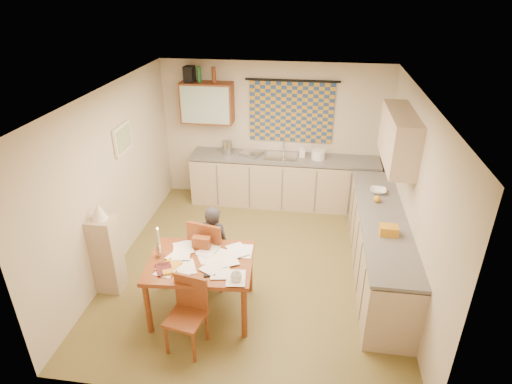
% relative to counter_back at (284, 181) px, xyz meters
% --- Properties ---
extents(floor, '(4.00, 4.50, 0.02)m').
position_rel_counter_back_xyz_m(floor, '(-0.22, -1.95, -0.46)').
color(floor, brown).
rests_on(floor, ground).
extents(ceiling, '(4.00, 4.50, 0.02)m').
position_rel_counter_back_xyz_m(ceiling, '(-0.22, -1.95, 2.06)').
color(ceiling, white).
rests_on(ceiling, floor).
extents(wall_back, '(4.00, 0.02, 2.50)m').
position_rel_counter_back_xyz_m(wall_back, '(-0.22, 0.31, 0.80)').
color(wall_back, beige).
rests_on(wall_back, floor).
extents(wall_front, '(4.00, 0.02, 2.50)m').
position_rel_counter_back_xyz_m(wall_front, '(-0.22, -4.21, 0.80)').
color(wall_front, beige).
rests_on(wall_front, floor).
extents(wall_left, '(0.02, 4.50, 2.50)m').
position_rel_counter_back_xyz_m(wall_left, '(-2.23, -1.95, 0.80)').
color(wall_left, beige).
rests_on(wall_left, floor).
extents(wall_right, '(0.02, 4.50, 2.50)m').
position_rel_counter_back_xyz_m(wall_right, '(1.79, -1.95, 0.80)').
color(wall_right, beige).
rests_on(wall_right, floor).
extents(window_blind, '(1.45, 0.03, 1.05)m').
position_rel_counter_back_xyz_m(window_blind, '(0.08, 0.27, 1.20)').
color(window_blind, navy).
rests_on(window_blind, wall_back).
extents(curtain_rod, '(1.60, 0.04, 0.04)m').
position_rel_counter_back_xyz_m(curtain_rod, '(0.08, 0.25, 1.75)').
color(curtain_rod, black).
rests_on(curtain_rod, wall_back).
extents(wall_cabinet, '(0.90, 0.34, 0.70)m').
position_rel_counter_back_xyz_m(wall_cabinet, '(-1.37, 0.13, 1.35)').
color(wall_cabinet, '#5B2813').
rests_on(wall_cabinet, wall_back).
extents(wall_cabinet_glass, '(0.84, 0.02, 0.64)m').
position_rel_counter_back_xyz_m(wall_cabinet_glass, '(-1.37, -0.04, 1.35)').
color(wall_cabinet_glass, '#99B2A5').
rests_on(wall_cabinet_glass, wall_back).
extents(upper_cabinet_right, '(0.34, 1.30, 0.70)m').
position_rel_counter_back_xyz_m(upper_cabinet_right, '(1.61, -1.40, 1.40)').
color(upper_cabinet_right, tan).
rests_on(upper_cabinet_right, wall_right).
extents(framed_print, '(0.04, 0.50, 0.40)m').
position_rel_counter_back_xyz_m(framed_print, '(-2.19, -1.55, 1.25)').
color(framed_print, '#F2E5CC').
rests_on(framed_print, wall_left).
extents(print_canvas, '(0.01, 0.42, 0.32)m').
position_rel_counter_back_xyz_m(print_canvas, '(-2.17, -1.55, 1.25)').
color(print_canvas, beige).
rests_on(print_canvas, wall_left).
extents(counter_back, '(3.30, 0.62, 0.92)m').
position_rel_counter_back_xyz_m(counter_back, '(0.00, 0.00, 0.00)').
color(counter_back, tan).
rests_on(counter_back, floor).
extents(counter_right, '(0.62, 2.95, 0.92)m').
position_rel_counter_back_xyz_m(counter_right, '(1.48, -1.89, -0.00)').
color(counter_right, tan).
rests_on(counter_right, floor).
extents(stove, '(0.59, 0.59, 0.91)m').
position_rel_counter_back_xyz_m(stove, '(1.48, -2.99, 0.00)').
color(stove, white).
rests_on(stove, floor).
extents(sink, '(0.56, 0.46, 0.10)m').
position_rel_counter_back_xyz_m(sink, '(-0.05, 0.00, 0.43)').
color(sink, silver).
rests_on(sink, counter_back).
extents(tap, '(0.04, 0.04, 0.28)m').
position_rel_counter_back_xyz_m(tap, '(-0.03, 0.18, 0.61)').
color(tap, silver).
rests_on(tap, counter_back).
extents(dish_rack, '(0.44, 0.42, 0.06)m').
position_rel_counter_back_xyz_m(dish_rack, '(-0.58, 0.00, 0.50)').
color(dish_rack, silver).
rests_on(dish_rack, counter_back).
extents(kettle, '(0.20, 0.20, 0.24)m').
position_rel_counter_back_xyz_m(kettle, '(-1.01, -0.00, 0.59)').
color(kettle, silver).
rests_on(kettle, counter_back).
extents(mixing_bowl, '(0.27, 0.27, 0.16)m').
position_rel_counter_back_xyz_m(mixing_bowl, '(0.59, -0.00, 0.55)').
color(mixing_bowl, white).
rests_on(mixing_bowl, counter_back).
extents(soap_bottle, '(0.11, 0.11, 0.21)m').
position_rel_counter_back_xyz_m(soap_bottle, '(0.30, 0.05, 0.58)').
color(soap_bottle, white).
rests_on(soap_bottle, counter_back).
extents(bowl, '(0.28, 0.28, 0.06)m').
position_rel_counter_back_xyz_m(bowl, '(1.48, -1.18, 0.50)').
color(bowl, white).
rests_on(bowl, counter_right).
extents(orange_bag, '(0.22, 0.16, 0.12)m').
position_rel_counter_back_xyz_m(orange_bag, '(1.48, -2.33, 0.53)').
color(orange_bag, orange).
rests_on(orange_bag, counter_right).
extents(fruit_orange, '(0.10, 0.10, 0.10)m').
position_rel_counter_back_xyz_m(fruit_orange, '(1.43, -1.49, 0.52)').
color(fruit_orange, orange).
rests_on(fruit_orange, counter_right).
extents(speaker, '(0.17, 0.21, 0.26)m').
position_rel_counter_back_xyz_m(speaker, '(-1.66, 0.13, 1.83)').
color(speaker, black).
rests_on(speaker, wall_cabinet).
extents(bottle_green, '(0.09, 0.09, 0.26)m').
position_rel_counter_back_xyz_m(bottle_green, '(-1.49, 0.13, 1.83)').
color(bottle_green, '#195926').
rests_on(bottle_green, wall_cabinet).
extents(bottle_brown, '(0.07, 0.07, 0.26)m').
position_rel_counter_back_xyz_m(bottle_brown, '(-1.24, 0.13, 1.83)').
color(bottle_brown, '#5B2813').
rests_on(bottle_brown, wall_cabinet).
extents(dining_table, '(1.30, 1.03, 0.75)m').
position_rel_counter_back_xyz_m(dining_table, '(-0.75, -2.96, -0.07)').
color(dining_table, '#662C11').
rests_on(dining_table, floor).
extents(chair_far, '(0.54, 0.54, 1.01)m').
position_rel_counter_back_xyz_m(chair_far, '(-0.75, -2.39, -0.14)').
color(chair_far, '#662C11').
rests_on(chair_far, floor).
extents(chair_near, '(0.46, 0.46, 0.86)m').
position_rel_counter_back_xyz_m(chair_near, '(-0.77, -3.55, -0.18)').
color(chair_near, '#662C11').
rests_on(chair_near, floor).
extents(person, '(0.50, 0.39, 1.18)m').
position_rel_counter_back_xyz_m(person, '(-0.72, -2.40, 0.14)').
color(person, black).
rests_on(person, floor).
extents(shelf_stand, '(0.32, 0.30, 1.07)m').
position_rel_counter_back_xyz_m(shelf_stand, '(-2.06, -2.72, 0.08)').
color(shelf_stand, tan).
rests_on(shelf_stand, floor).
extents(lampshade, '(0.20, 0.20, 0.22)m').
position_rel_counter_back_xyz_m(lampshade, '(-2.06, -2.72, 0.73)').
color(lampshade, '#F2E5CC').
rests_on(lampshade, shelf_stand).
extents(letter_rack, '(0.22, 0.11, 0.16)m').
position_rel_counter_back_xyz_m(letter_rack, '(-0.79, -2.70, 0.38)').
color(letter_rack, '#662C11').
rests_on(letter_rack, dining_table).
extents(mug, '(0.19, 0.19, 0.10)m').
position_rel_counter_back_xyz_m(mug, '(-0.25, -3.27, 0.35)').
color(mug, white).
rests_on(mug, dining_table).
extents(magazine, '(0.38, 0.39, 0.02)m').
position_rel_counter_back_xyz_m(magazine, '(-1.19, -3.23, 0.31)').
color(magazine, maroon).
rests_on(magazine, dining_table).
extents(book, '(0.38, 0.41, 0.02)m').
position_rel_counter_back_xyz_m(book, '(-1.16, -3.09, 0.31)').
color(book, orange).
rests_on(book, dining_table).
extents(orange_box, '(0.14, 0.12, 0.04)m').
position_rel_counter_back_xyz_m(orange_box, '(-1.04, -3.26, 0.32)').
color(orange_box, orange).
rests_on(orange_box, dining_table).
extents(eyeglasses, '(0.14, 0.09, 0.02)m').
position_rel_counter_back_xyz_m(eyeglasses, '(-0.57, -3.22, 0.31)').
color(eyeglasses, black).
rests_on(eyeglasses, dining_table).
extents(candle_holder, '(0.06, 0.06, 0.18)m').
position_rel_counter_back_xyz_m(candle_holder, '(-1.25, -2.94, 0.39)').
color(candle_holder, silver).
rests_on(candle_holder, dining_table).
extents(candle, '(0.03, 0.03, 0.22)m').
position_rel_counter_back_xyz_m(candle, '(-1.23, -2.96, 0.59)').
color(candle, white).
rests_on(candle, dining_table).
extents(candle_flame, '(0.02, 0.02, 0.02)m').
position_rel_counter_back_xyz_m(candle_flame, '(-1.22, -2.98, 0.71)').
color(candle_flame, '#FFCC66').
rests_on(candle_flame, dining_table).
extents(papers, '(1.07, 0.89, 0.03)m').
position_rel_counter_back_xyz_m(papers, '(-0.67, -2.92, 0.31)').
color(papers, white).
rests_on(papers, dining_table).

